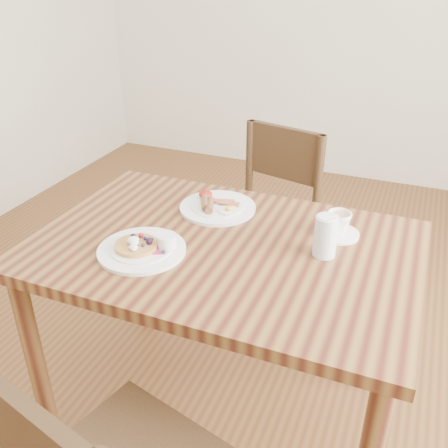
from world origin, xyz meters
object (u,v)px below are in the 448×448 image
pancake_plate (143,248)px  breakfast_plate (216,206)px  chair_far (266,217)px  water_glass (326,236)px  dining_table (224,270)px  teacup_saucer (338,225)px

pancake_plate → breakfast_plate: size_ratio=1.00×
pancake_plate → chair_far: bearing=80.7°
chair_far → pancake_plate: chair_far is taller
water_glass → dining_table: bearing=-169.7°
dining_table → teacup_saucer: (0.32, 0.19, 0.13)m
breakfast_plate → water_glass: (0.42, -0.16, 0.05)m
chair_far → breakfast_plate: size_ratio=3.26×
teacup_saucer → breakfast_plate: bearing=177.4°
breakfast_plate → water_glass: 0.45m
chair_far → water_glass: 0.80m
teacup_saucer → water_glass: 0.14m
breakfast_plate → water_glass: size_ratio=2.11×
pancake_plate → water_glass: size_ratio=2.11×
chair_far → breakfast_plate: bearing=98.5°
pancake_plate → breakfast_plate: 0.36m
chair_far → teacup_saucer: chair_far is taller
teacup_saucer → water_glass: (-0.01, -0.14, 0.03)m
breakfast_plate → teacup_saucer: size_ratio=1.93×
pancake_plate → teacup_saucer: teacup_saucer is taller
chair_far → breakfast_plate: (-0.04, -0.48, 0.27)m
dining_table → pancake_plate: pancake_plate is taller
pancake_plate → teacup_saucer: (0.53, 0.33, 0.02)m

